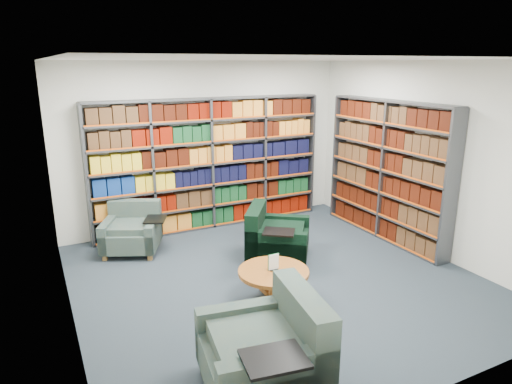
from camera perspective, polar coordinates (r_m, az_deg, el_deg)
name	(u,v)px	position (r m, az deg, el deg)	size (l,w,h in m)	color
room_shell	(278,177)	(5.66, 2.73, 1.93)	(5.02, 5.02, 2.82)	black
bookshelf_back	(210,164)	(7.80, -5.76, 3.45)	(4.00, 0.28, 2.20)	#47494F
bookshelf_right	(387,171)	(7.56, 16.08, 2.52)	(0.28, 2.50, 2.20)	#47494F
chair_teal_left	(133,231)	(7.21, -15.13, -4.78)	(1.07, 1.05, 0.72)	#012036
chair_green_right	(273,238)	(6.65, 2.10, -5.77)	(1.18, 1.20, 0.77)	black
chair_teal_front	(272,353)	(4.16, 2.01, -19.46)	(1.11, 1.22, 0.88)	#012036
coffee_table	(273,276)	(5.51, 2.20, -10.49)	(0.84, 0.84, 0.59)	#9F551E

